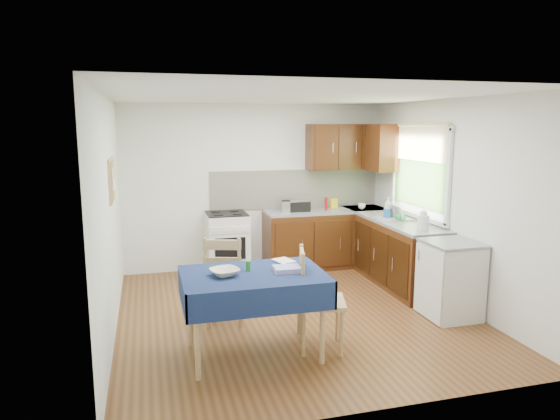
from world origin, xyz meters
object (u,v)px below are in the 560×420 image
object	(u,v)px
dining_table	(253,284)
dish_rack	(394,218)
chair_far	(225,277)
chair_near	(316,296)
toaster	(289,206)
kettle	(423,221)
sandwich_press	(298,205)

from	to	relation	value
dining_table	dish_rack	distance (m)	2.89
chair_far	chair_near	distance (m)	1.15
dining_table	chair_near	distance (m)	0.64
dining_table	toaster	xyz separation A→B (m)	(1.11, 2.64, 0.28)
kettle	dish_rack	bearing A→B (deg)	91.99
chair_near	kettle	size ratio (longest dim) A/B	4.12
sandwich_press	dish_rack	bearing A→B (deg)	-32.86
toaster	dish_rack	xyz separation A→B (m)	(1.24, -0.97, -0.06)
toaster	sandwich_press	distance (m)	0.17
chair_far	chair_near	world-z (taller)	chair_near
chair_near	toaster	bearing A→B (deg)	4.94
dining_table	dish_rack	bearing A→B (deg)	34.81
chair_near	sandwich_press	xyz separation A→B (m)	(0.65, 2.73, 0.45)
dining_table	toaster	distance (m)	2.88
chair_far	dish_rack	bearing A→B (deg)	-144.41
dining_table	sandwich_press	world-z (taller)	sandwich_press
chair_far	dish_rack	size ratio (longest dim) A/B	2.21
sandwich_press	kettle	world-z (taller)	kettle
chair_far	toaster	distance (m)	2.25
dining_table	chair_far	distance (m)	0.86
chair_near	sandwich_press	distance (m)	2.84
chair_near	toaster	xyz separation A→B (m)	(0.49, 2.67, 0.45)
dish_rack	chair_far	bearing A→B (deg)	-177.06
chair_far	kettle	xyz separation A→B (m)	(2.51, 0.15, 0.48)
toaster	kettle	xyz separation A→B (m)	(1.26, -1.66, 0.02)
chair_far	sandwich_press	bearing A→B (deg)	-110.29
chair_far	dish_rack	xyz separation A→B (m)	(2.49, 0.84, 0.39)
dish_rack	kettle	distance (m)	0.70
chair_near	dish_rack	bearing A→B (deg)	-30.11
chair_near	dining_table	bearing A→B (deg)	102.63
chair_far	dish_rack	distance (m)	2.66
dining_table	toaster	size ratio (longest dim) A/B	5.55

